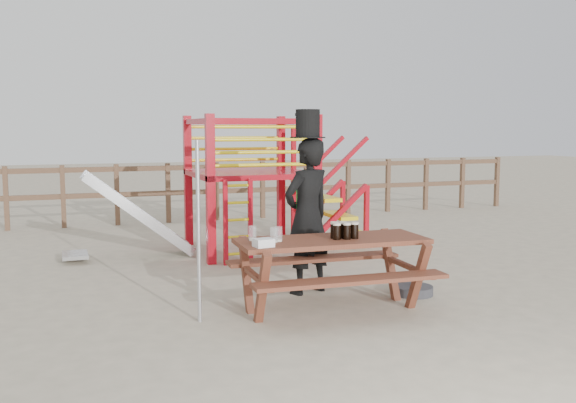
{
  "coord_description": "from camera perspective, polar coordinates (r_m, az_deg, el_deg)",
  "views": [
    {
      "loc": [
        -2.62,
        -5.9,
        1.9
      ],
      "look_at": [
        -0.18,
        0.8,
        1.08
      ],
      "focal_mm": 40.0,
      "sensor_mm": 36.0,
      "label": 1
    }
  ],
  "objects": [
    {
      "name": "parasol_base",
      "position": [
        7.56,
        11.09,
        -7.74
      ],
      "size": [
        0.44,
        0.44,
        0.19
      ],
      "color": "#323236",
      "rests_on": "ground"
    },
    {
      "name": "metal_pole",
      "position": [
        6.29,
        -7.96,
        -2.73
      ],
      "size": [
        0.04,
        0.04,
        1.79
      ],
      "primitive_type": "cylinder",
      "color": "#B2B2B7",
      "rests_on": "ground"
    },
    {
      "name": "playground_fort",
      "position": [
        9.9,
        -3.85,
        1.73
      ],
      "size": [
        4.71,
        1.84,
        2.1
      ],
      "color": "#AB0B17",
      "rests_on": "ground"
    },
    {
      "name": "back_fence",
      "position": [
        13.21,
        -8.48,
        1.41
      ],
      "size": [
        15.09,
        0.09,
        1.2
      ],
      "color": "brown",
      "rests_on": "ground"
    },
    {
      "name": "ground",
      "position": [
        6.73,
        3.83,
        -9.89
      ],
      "size": [
        60.0,
        60.0,
        0.0
      ],
      "primitive_type": "plane",
      "color": "#BAAB90",
      "rests_on": "ground"
    },
    {
      "name": "stout_pints",
      "position": [
        6.66,
        4.92,
        -2.58
      ],
      "size": [
        0.28,
        0.18,
        0.17
      ],
      "color": "black",
      "rests_on": "picnic_table"
    },
    {
      "name": "picnic_table",
      "position": [
        6.73,
        3.89,
        -5.67
      ],
      "size": [
        2.02,
        1.44,
        0.76
      ],
      "rotation": [
        0.0,
        0.0,
        -0.04
      ],
      "color": "brown",
      "rests_on": "ground"
    },
    {
      "name": "man_with_hat",
      "position": [
        7.36,
        1.74,
        -0.92
      ],
      "size": [
        0.77,
        0.64,
        2.11
      ],
      "rotation": [
        0.0,
        0.0,
        3.53
      ],
      "color": "black",
      "rests_on": "ground"
    },
    {
      "name": "empty_glasses",
      "position": [
        6.49,
        -1.78,
        -2.96
      ],
      "size": [
        0.31,
        0.25,
        0.15
      ],
      "color": "silver",
      "rests_on": "picnic_table"
    },
    {
      "name": "paper_bag",
      "position": [
        6.19,
        -2.19,
        -3.68
      ],
      "size": [
        0.2,
        0.17,
        0.08
      ],
      "primitive_type": "cube",
      "rotation": [
        0.0,
        0.0,
        0.15
      ],
      "color": "white",
      "rests_on": "picnic_table"
    }
  ]
}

